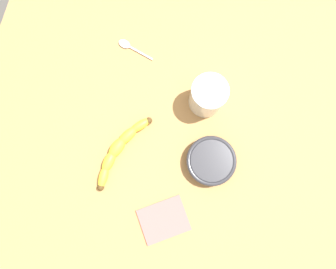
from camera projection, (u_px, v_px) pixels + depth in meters
wooden_tabletop at (184, 138)px, 84.57cm from camera, size 120.00×120.00×3.00cm
banana at (119, 149)px, 80.96cm from camera, size 10.58×22.47×3.30cm
smoothie_glass at (208, 96)px, 79.20cm from camera, size 9.44×9.44×10.89cm
ceramic_bowl at (211, 161)px, 79.74cm from camera, size 13.26×13.26×4.03cm
teaspoon at (126, 45)px, 86.45cm from camera, size 11.18×4.42×0.80cm
folded_napkin at (165, 220)px, 79.66cm from camera, size 15.64×14.93×0.60cm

